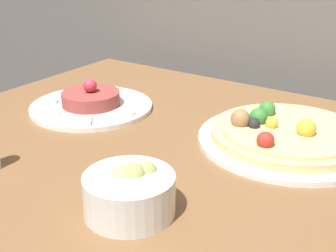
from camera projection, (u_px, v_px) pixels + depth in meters
name	position (u px, v px, depth m)	size (l,w,h in m)	color
dining_table	(210.00, 205.00, 0.85)	(1.14, 0.78, 0.72)	brown
pizza_plate	(287.00, 135.00, 0.84)	(0.32, 0.32, 0.06)	white
tartare_plate	(91.00, 103.00, 1.00)	(0.26, 0.26, 0.07)	white
small_bowl	(129.00, 193.00, 0.62)	(0.12, 0.12, 0.07)	white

